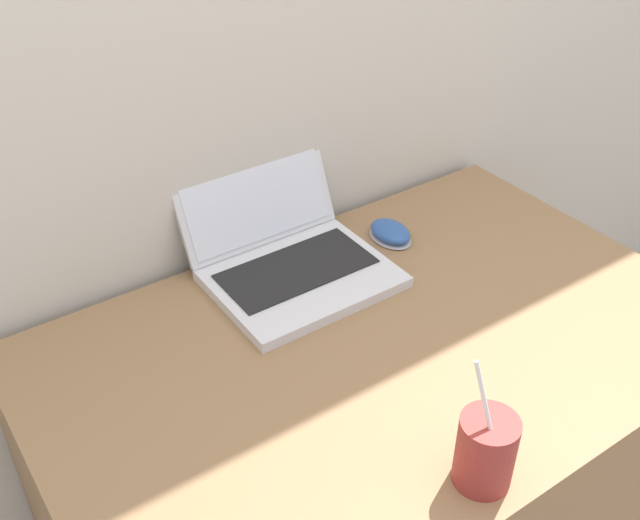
{
  "coord_description": "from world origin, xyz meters",
  "views": [
    {
      "loc": [
        -0.61,
        -0.35,
        1.57
      ],
      "look_at": [
        -0.02,
        0.5,
        0.85
      ],
      "focal_mm": 42.0,
      "sensor_mm": 36.0,
      "label": 1
    }
  ],
  "objects": [
    {
      "name": "desk",
      "position": [
        0.0,
        0.35,
        0.38
      ],
      "size": [
        1.11,
        0.71,
        0.77
      ],
      "color": "#936D47",
      "rests_on": "ground_plane"
    },
    {
      "name": "laptop",
      "position": [
        -0.02,
        0.62,
        0.82
      ],
      "size": [
        0.31,
        0.34,
        0.23
      ],
      "color": "silver",
      "rests_on": "desk"
    },
    {
      "name": "computer_mouse",
      "position": [
        0.2,
        0.58,
        0.78
      ],
      "size": [
        0.07,
        0.1,
        0.03
      ],
      "color": "#B2B2B7",
      "rests_on": "desk"
    },
    {
      "name": "drink_cup",
      "position": [
        -0.07,
        0.06,
        0.82
      ],
      "size": [
        0.08,
        0.08,
        0.2
      ],
      "color": "#9E332D",
      "rests_on": "desk"
    }
  ]
}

